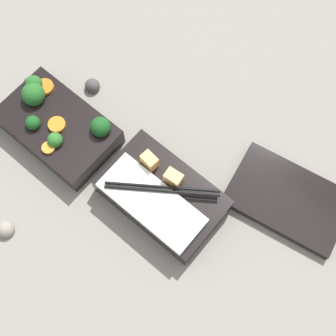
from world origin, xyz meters
The scene contains 7 objects.
ground_plane centered at (0.00, 0.00, 0.00)m, with size 3.00×3.00×0.00m, color gray.
bento_tray_vegetable centered at (-0.11, -0.01, 0.03)m, with size 0.21×0.13×0.08m.
bento_tray_rice centered at (0.13, 0.01, 0.03)m, with size 0.21×0.13×0.08m.
bento_lid centered at (0.30, 0.16, 0.01)m, with size 0.21×0.13×0.02m, color black.
pebble_0 centered at (-0.24, 0.03, 0.00)m, with size 0.02×0.02×0.02m, color #7A6B5B.
pebble_1 centered at (-0.05, -0.21, 0.01)m, with size 0.03×0.03×0.03m, color gray.
pebble_3 centered at (-0.13, 0.10, 0.01)m, with size 0.03×0.03×0.03m, color #474442.
Camera 1 is at (0.29, -0.17, 0.81)m, focal length 50.00 mm.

